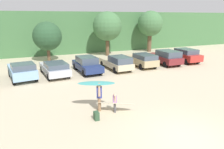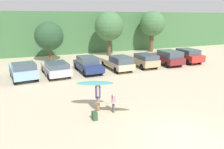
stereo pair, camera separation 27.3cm
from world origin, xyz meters
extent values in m
plane|color=#C1B293|center=(0.00, 0.00, 0.00)|extent=(120.00, 120.00, 0.00)
cube|color=#427042|center=(0.00, 29.64, 2.96)|extent=(108.00, 12.00, 5.93)
cylinder|color=brown|center=(-3.47, 19.79, 0.79)|extent=(0.37, 0.37, 1.58)
sphere|color=#284C2D|center=(-3.47, 19.79, 3.01)|extent=(3.37, 3.37, 3.37)
cylinder|color=brown|center=(4.49, 20.70, 1.17)|extent=(0.49, 0.49, 2.34)
sphere|color=#427042|center=(4.49, 20.70, 3.99)|extent=(3.89, 3.89, 3.89)
cylinder|color=brown|center=(11.77, 21.46, 1.32)|extent=(0.62, 0.62, 2.63)
sphere|color=#427042|center=(11.77, 21.46, 4.23)|extent=(3.75, 3.75, 3.75)
cube|color=#84ADD1|center=(-6.56, 12.92, 0.70)|extent=(2.42, 4.29, 0.73)
cube|color=#3F4C5B|center=(-6.44, 12.00, 1.30)|extent=(1.98, 2.06, 0.47)
cylinder|color=black|center=(-7.58, 14.14, 0.33)|extent=(0.30, 0.69, 0.67)
cylinder|color=black|center=(-5.88, 14.36, 0.33)|extent=(0.30, 0.69, 0.67)
cylinder|color=black|center=(-7.24, 11.47, 0.33)|extent=(0.30, 0.69, 0.67)
cylinder|color=black|center=(-5.53, 11.70, 0.33)|extent=(0.30, 0.69, 0.67)
cube|color=silver|center=(-3.80, 13.12, 0.59)|extent=(2.27, 4.71, 0.58)
cube|color=#3F4C5B|center=(-3.74, 12.40, 1.09)|extent=(1.94, 2.51, 0.42)
cylinder|color=black|center=(-4.78, 14.56, 0.30)|extent=(0.27, 0.62, 0.60)
cylinder|color=black|center=(-3.07, 14.70, 0.30)|extent=(0.27, 0.62, 0.60)
cylinder|color=black|center=(-4.54, 11.55, 0.30)|extent=(0.27, 0.62, 0.60)
cylinder|color=black|center=(-2.83, 11.69, 0.30)|extent=(0.27, 0.62, 0.60)
cube|color=navy|center=(-0.71, 13.05, 0.60)|extent=(1.96, 4.52, 0.57)
cube|color=#3F4C5B|center=(-0.71, 13.08, 1.19)|extent=(1.73, 2.32, 0.62)
cylinder|color=black|center=(-1.57, 14.49, 0.31)|extent=(0.24, 0.64, 0.63)
cylinder|color=black|center=(0.04, 14.55, 0.31)|extent=(0.24, 0.64, 0.63)
cylinder|color=black|center=(-1.45, 11.55, 0.31)|extent=(0.24, 0.64, 0.63)
cylinder|color=black|center=(0.15, 11.61, 0.31)|extent=(0.24, 0.64, 0.63)
cube|color=beige|center=(2.33, 13.11, 0.59)|extent=(1.95, 4.82, 0.57)
cube|color=#3F4C5B|center=(2.37, 12.08, 1.17)|extent=(1.71, 2.35, 0.60)
cylinder|color=black|center=(1.47, 14.65, 0.31)|extent=(0.24, 0.63, 0.62)
cylinder|color=black|center=(3.06, 14.71, 0.31)|extent=(0.24, 0.63, 0.62)
cylinder|color=black|center=(1.59, 11.51, 0.31)|extent=(0.24, 0.63, 0.62)
cylinder|color=black|center=(3.18, 11.57, 0.31)|extent=(0.24, 0.63, 0.62)
cube|color=tan|center=(5.40, 13.17, 0.65)|extent=(1.81, 4.33, 0.66)
cube|color=#3F4C5B|center=(5.40, 12.40, 1.21)|extent=(1.66, 2.48, 0.46)
cylinder|color=black|center=(4.59, 14.59, 0.32)|extent=(0.22, 0.63, 0.63)
cylinder|color=black|center=(6.21, 14.60, 0.32)|extent=(0.22, 0.63, 0.63)
cylinder|color=black|center=(4.59, 11.74, 0.32)|extent=(0.22, 0.63, 0.63)
cylinder|color=black|center=(6.21, 11.74, 0.32)|extent=(0.22, 0.63, 0.63)
cube|color=maroon|center=(8.41, 13.15, 0.65)|extent=(2.06, 4.61, 0.67)
cube|color=#3F4C5B|center=(8.39, 12.40, 1.31)|extent=(1.85, 2.54, 0.64)
cylinder|color=black|center=(7.57, 14.67, 0.32)|extent=(0.24, 0.65, 0.64)
cylinder|color=black|center=(9.32, 14.62, 0.32)|extent=(0.24, 0.65, 0.64)
cylinder|color=black|center=(7.49, 11.67, 0.32)|extent=(0.24, 0.65, 0.64)
cylinder|color=black|center=(9.24, 11.62, 0.32)|extent=(0.24, 0.65, 0.64)
cube|color=#B72D28|center=(11.31, 13.32, 0.70)|extent=(1.98, 4.62, 0.73)
cube|color=#3F4C5B|center=(11.30, 12.88, 1.33)|extent=(1.77, 2.44, 0.53)
cylinder|color=black|center=(10.52, 14.85, 0.34)|extent=(0.24, 0.68, 0.68)
cylinder|color=black|center=(12.19, 14.81, 0.34)|extent=(0.24, 0.68, 0.68)
cylinder|color=black|center=(10.44, 11.83, 0.34)|extent=(0.24, 0.68, 0.68)
cylinder|color=black|center=(12.10, 11.79, 0.34)|extent=(0.24, 0.68, 0.68)
cylinder|color=#8C6B4C|center=(-2.63, 4.21, 0.40)|extent=(0.19, 0.19, 0.79)
cylinder|color=#8C6B4C|center=(-2.54, 4.48, 0.40)|extent=(0.19, 0.19, 0.79)
cube|color=#333D8C|center=(-2.58, 4.34, 1.09)|extent=(0.42, 0.48, 0.61)
sphere|color=tan|center=(-2.58, 4.34, 1.52)|extent=(0.25, 0.25, 0.25)
cylinder|color=tan|center=(-2.66, 4.13, 1.25)|extent=(0.27, 0.45, 0.62)
cylinder|color=tan|center=(-2.51, 4.55, 1.25)|extent=(0.19, 0.23, 0.65)
cylinder|color=#4C4C51|center=(-1.90, 3.68, 0.27)|extent=(0.12, 0.12, 0.53)
cylinder|color=#4C4C51|center=(-1.84, 3.86, 0.27)|extent=(0.12, 0.12, 0.53)
cube|color=#9966A5|center=(-1.87, 3.77, 0.73)|extent=(0.28, 0.32, 0.41)
sphere|color=#D8AD8C|center=(-1.87, 3.77, 1.02)|extent=(0.17, 0.17, 0.17)
cylinder|color=#D8AD8C|center=(-1.91, 3.63, 0.84)|extent=(0.15, 0.22, 0.44)
cylinder|color=#D8AD8C|center=(-1.82, 3.91, 0.84)|extent=(0.16, 0.24, 0.44)
ellipsoid|color=teal|center=(-2.71, 4.45, 1.61)|extent=(2.18, 1.32, 0.14)
ellipsoid|color=beige|center=(-1.83, 3.75, 0.52)|extent=(2.21, 1.60, 0.28)
cube|color=#2D4C33|center=(-3.15, 3.25, 0.23)|extent=(0.24, 0.34, 0.45)
camera|label=1|loc=(-6.36, -6.36, 5.23)|focal=34.02mm
camera|label=2|loc=(-6.11, -6.47, 5.23)|focal=34.02mm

